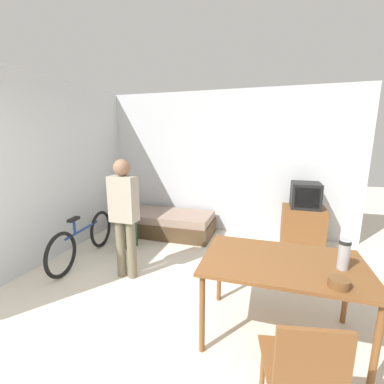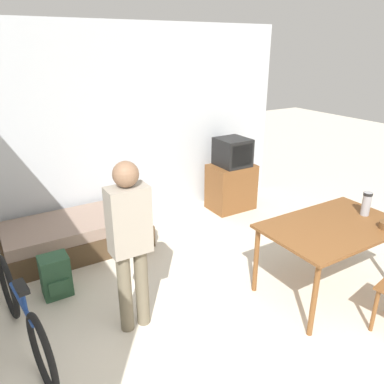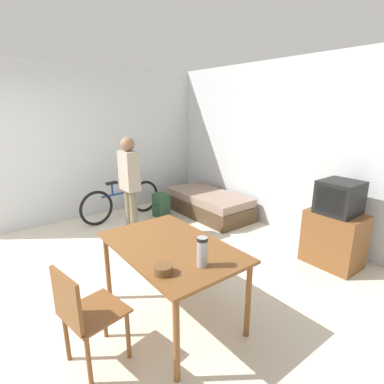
% 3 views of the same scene
% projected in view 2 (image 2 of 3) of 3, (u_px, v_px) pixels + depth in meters
% --- Properties ---
extents(wall_back, '(5.22, 0.06, 2.70)m').
position_uv_depth(wall_back, '(117.00, 129.00, 5.02)').
color(wall_back, silver).
rests_on(wall_back, ground_plane).
extents(daybed, '(1.73, 0.84, 0.42)m').
position_uv_depth(daybed, '(77.00, 235.00, 4.64)').
color(daybed, '#4C3823').
rests_on(daybed, ground_plane).
extents(tv, '(0.67, 0.49, 1.12)m').
position_uv_depth(tv, '(231.00, 178.00, 5.74)').
color(tv, brown).
rests_on(tv, ground_plane).
extents(dining_table, '(1.39, 0.88, 0.76)m').
position_uv_depth(dining_table, '(333.00, 232.00, 3.70)').
color(dining_table, brown).
rests_on(dining_table, ground_plane).
extents(bicycle, '(0.23, 1.62, 0.72)m').
position_uv_depth(bicycle, '(23.00, 315.00, 3.10)').
color(bicycle, black).
rests_on(bicycle, ground_plane).
extents(person_standing, '(0.34, 0.21, 1.57)m').
position_uv_depth(person_standing, '(130.00, 238.00, 3.12)').
color(person_standing, '#6B604C').
rests_on(person_standing, ground_plane).
extents(thermos_flask, '(0.09, 0.09, 0.25)m').
position_uv_depth(thermos_flask, '(367.00, 203.00, 3.84)').
color(thermos_flask, '#99999E').
rests_on(thermos_flask, dining_table).
extents(backpack, '(0.28, 0.26, 0.44)m').
position_uv_depth(backpack, '(56.00, 276.00, 3.80)').
color(backpack, '#284C33').
rests_on(backpack, ground_plane).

